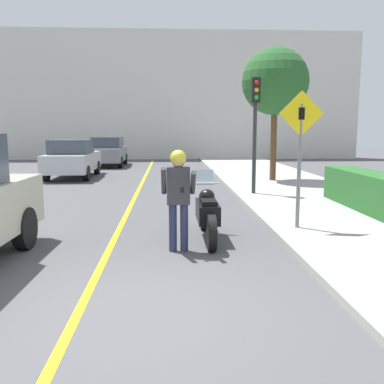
{
  "coord_description": "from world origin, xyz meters",
  "views": [
    {
      "loc": [
        0.49,
        -4.86,
        2.16
      ],
      "look_at": [
        0.94,
        3.5,
        0.92
      ],
      "focal_mm": 40.0,
      "sensor_mm": 36.0,
      "label": 1
    }
  ],
  "objects_px": {
    "parked_car_silver": "(73,158)",
    "parked_car_grey": "(108,151)",
    "person_biker": "(178,189)",
    "traffic_light": "(255,114)",
    "street_tree": "(275,82)",
    "crossing_sign": "(300,147)",
    "motorcycle": "(207,214)"
  },
  "relations": [
    {
      "from": "street_tree",
      "to": "parked_car_grey",
      "type": "distance_m",
      "value": 11.56
    },
    {
      "from": "parked_car_silver",
      "to": "parked_car_grey",
      "type": "bearing_deg",
      "value": 82.62
    },
    {
      "from": "street_tree",
      "to": "parked_car_grey",
      "type": "height_order",
      "value": "street_tree"
    },
    {
      "from": "person_biker",
      "to": "street_tree",
      "type": "height_order",
      "value": "street_tree"
    },
    {
      "from": "traffic_light",
      "to": "parked_car_grey",
      "type": "distance_m",
      "value": 13.24
    },
    {
      "from": "person_biker",
      "to": "parked_car_grey",
      "type": "distance_m",
      "value": 17.89
    },
    {
      "from": "traffic_light",
      "to": "parked_car_silver",
      "type": "xyz_separation_m",
      "value": [
        -6.93,
        5.78,
        -1.76
      ]
    },
    {
      "from": "motorcycle",
      "to": "traffic_light",
      "type": "bearing_deg",
      "value": 69.36
    },
    {
      "from": "motorcycle",
      "to": "crossing_sign",
      "type": "relative_size",
      "value": 0.82
    },
    {
      "from": "traffic_light",
      "to": "street_tree",
      "type": "height_order",
      "value": "street_tree"
    },
    {
      "from": "parked_car_silver",
      "to": "parked_car_grey",
      "type": "distance_m",
      "value": 5.84
    },
    {
      "from": "parked_car_grey",
      "to": "person_biker",
      "type": "bearing_deg",
      "value": -78.2
    },
    {
      "from": "person_biker",
      "to": "street_tree",
      "type": "relative_size",
      "value": 0.35
    },
    {
      "from": "parked_car_silver",
      "to": "crossing_sign",
      "type": "bearing_deg",
      "value": -56.72
    },
    {
      "from": "crossing_sign",
      "to": "parked_car_silver",
      "type": "distance_m",
      "value": 12.62
    },
    {
      "from": "motorcycle",
      "to": "traffic_light",
      "type": "relative_size",
      "value": 0.64
    },
    {
      "from": "crossing_sign",
      "to": "traffic_light",
      "type": "height_order",
      "value": "traffic_light"
    },
    {
      "from": "crossing_sign",
      "to": "street_tree",
      "type": "relative_size",
      "value": 0.54
    },
    {
      "from": "crossing_sign",
      "to": "parked_car_grey",
      "type": "height_order",
      "value": "crossing_sign"
    },
    {
      "from": "person_biker",
      "to": "parked_car_grey",
      "type": "bearing_deg",
      "value": 101.8
    },
    {
      "from": "crossing_sign",
      "to": "street_tree",
      "type": "height_order",
      "value": "street_tree"
    },
    {
      "from": "person_biker",
      "to": "traffic_light",
      "type": "height_order",
      "value": "traffic_light"
    },
    {
      "from": "motorcycle",
      "to": "crossing_sign",
      "type": "height_order",
      "value": "crossing_sign"
    },
    {
      "from": "person_biker",
      "to": "parked_car_silver",
      "type": "relative_size",
      "value": 0.43
    },
    {
      "from": "motorcycle",
      "to": "crossing_sign",
      "type": "distance_m",
      "value": 2.34
    },
    {
      "from": "motorcycle",
      "to": "parked_car_grey",
      "type": "relative_size",
      "value": 0.55
    },
    {
      "from": "crossing_sign",
      "to": "parked_car_silver",
      "type": "xyz_separation_m",
      "value": [
        -6.91,
        10.53,
        -0.94
      ]
    },
    {
      "from": "parked_car_silver",
      "to": "parked_car_grey",
      "type": "relative_size",
      "value": 1.0
    },
    {
      "from": "motorcycle",
      "to": "parked_car_silver",
      "type": "distance_m",
      "value": 12.01
    },
    {
      "from": "crossing_sign",
      "to": "parked_car_grey",
      "type": "xyz_separation_m",
      "value": [
        -6.16,
        16.32,
        -0.94
      ]
    },
    {
      "from": "traffic_light",
      "to": "street_tree",
      "type": "relative_size",
      "value": 0.7
    },
    {
      "from": "motorcycle",
      "to": "person_biker",
      "type": "xyz_separation_m",
      "value": [
        -0.58,
        -0.8,
        0.6
      ]
    }
  ]
}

